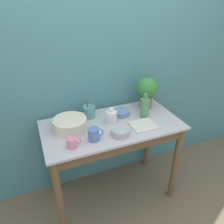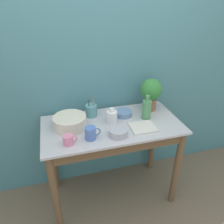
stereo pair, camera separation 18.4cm
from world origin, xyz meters
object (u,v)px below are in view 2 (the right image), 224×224
(bowl_small_steel, at_px, (118,132))
(utensil_cup, at_px, (91,110))
(bowl_wash_large, at_px, (70,122))
(bottle_tall, at_px, (147,109))
(mug_pink, at_px, (68,140))
(mug_blue, at_px, (91,133))
(potted_plant, at_px, (151,92))
(bowl_small_blue, at_px, (123,113))
(tray_board, at_px, (143,127))
(bottle_short, at_px, (112,117))

(bowl_small_steel, distance_m, utensil_cup, 0.40)
(bowl_wash_large, height_order, bottle_tall, bottle_tall)
(bowl_wash_large, bearing_deg, utensil_cup, 33.94)
(mug_pink, relative_size, mug_blue, 0.86)
(bowl_wash_large, bearing_deg, bowl_small_steel, -32.43)
(mug_blue, bearing_deg, mug_pink, -172.47)
(potted_plant, xyz_separation_m, bowl_small_blue, (-0.28, -0.04, -0.16))
(bottle_tall, relative_size, mug_blue, 1.81)
(bowl_wash_large, bearing_deg, tray_board, -17.25)
(potted_plant, height_order, mug_pink, potted_plant)
(mug_pink, distance_m, bowl_small_blue, 0.61)
(potted_plant, relative_size, mug_pink, 2.89)
(bottle_tall, distance_m, mug_blue, 0.57)
(mug_pink, distance_m, mug_blue, 0.18)
(bowl_wash_large, bearing_deg, mug_blue, -57.27)
(bowl_small_steel, distance_m, bowl_small_blue, 0.33)
(mug_blue, distance_m, tray_board, 0.45)
(bowl_small_steel, bearing_deg, bowl_wash_large, 147.57)
(mug_pink, bearing_deg, potted_plant, 23.14)
(bottle_tall, xyz_separation_m, utensil_cup, (-0.47, 0.18, -0.04))
(bowl_wash_large, xyz_separation_m, bowl_small_steel, (0.36, -0.23, -0.02))
(bottle_tall, height_order, tray_board, bottle_tall)
(bottle_short, bearing_deg, bottle_tall, -2.43)
(mug_blue, height_order, bowl_small_steel, mug_blue)
(mug_pink, height_order, tray_board, mug_pink)
(bowl_small_steel, bearing_deg, mug_blue, 176.32)
(mug_pink, xyz_separation_m, bowl_small_blue, (0.53, 0.30, -0.01))
(bottle_tall, relative_size, bowl_small_blue, 1.47)
(bottle_tall, xyz_separation_m, bottle_short, (-0.32, 0.01, -0.04))
(bottle_short, relative_size, bowl_small_blue, 0.91)
(bowl_small_steel, height_order, tray_board, bowl_small_steel)
(bottle_tall, xyz_separation_m, tray_board, (-0.09, -0.14, -0.09))
(bottle_tall, height_order, mug_pink, bottle_tall)
(bottle_short, height_order, mug_pink, bottle_short)
(bowl_wash_large, xyz_separation_m, tray_board, (0.59, -0.18, -0.04))
(bowl_wash_large, xyz_separation_m, bottle_tall, (0.68, -0.04, 0.04))
(mug_blue, xyz_separation_m, tray_board, (0.45, 0.03, -0.04))
(potted_plant, bearing_deg, bowl_small_blue, -171.00)
(tray_board, bearing_deg, utensil_cup, 139.39)
(bowl_wash_large, xyz_separation_m, mug_pink, (-0.04, -0.24, -0.01))
(potted_plant, xyz_separation_m, utensil_cup, (-0.57, 0.03, -0.13))
(bowl_small_steel, bearing_deg, potted_plant, 38.84)
(bowl_small_steel, xyz_separation_m, utensil_cup, (-0.15, 0.37, 0.03))
(potted_plant, height_order, tray_board, potted_plant)
(bowl_wash_large, relative_size, utensil_cup, 1.30)
(bowl_wash_large, height_order, utensil_cup, utensil_cup)
(mug_blue, height_order, bowl_small_blue, mug_blue)
(bottle_short, bearing_deg, utensil_cup, 131.90)
(mug_pink, relative_size, utensil_cup, 0.51)
(bowl_wash_large, height_order, mug_pink, bowl_wash_large)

